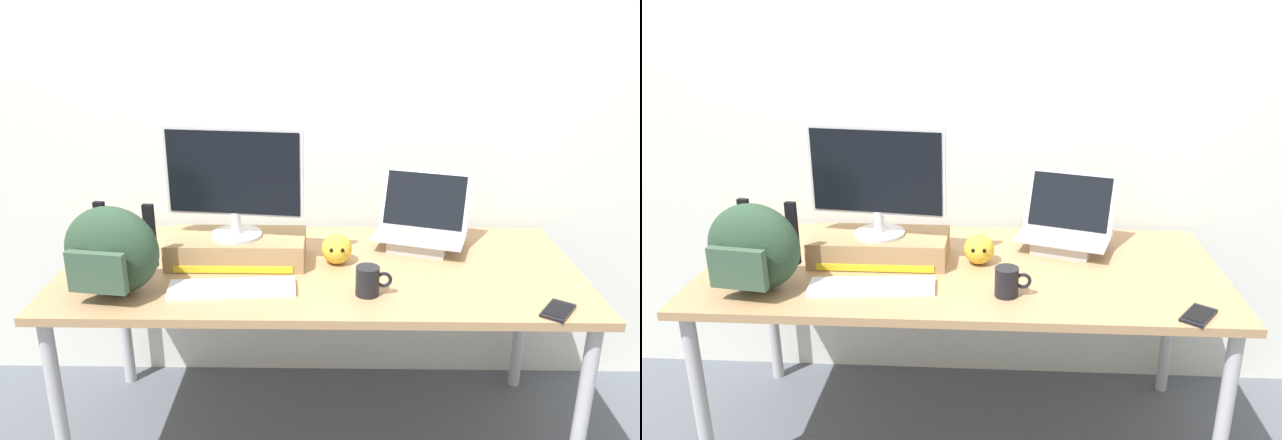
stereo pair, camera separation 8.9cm
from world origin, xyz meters
TOP-DOWN VIEW (x-y plane):
  - ground_plane at (0.00, 0.00)m, footprint 20.00×20.00m
  - back_wall at (0.00, 0.51)m, footprint 7.00×0.10m
  - desk at (0.00, 0.00)m, footprint 1.88×0.83m
  - toner_box_yellow at (-0.31, 0.04)m, footprint 0.50×0.24m
  - desktop_monitor at (-0.31, 0.04)m, footprint 0.50×0.19m
  - open_laptop at (0.39, 0.20)m, footprint 0.41×0.34m
  - external_keyboard at (-0.29, -0.21)m, footprint 0.43×0.16m
  - messenger_backpack at (-0.68, -0.23)m, footprint 0.34×0.27m
  - coffee_mug at (0.16, -0.23)m, footprint 0.12×0.08m
  - cell_phone at (0.76, -0.34)m, footprint 0.14×0.15m
  - plush_toy at (0.06, 0.03)m, footprint 0.11×0.11m

SIDE VIEW (x-z plane):
  - ground_plane at x=0.00m, z-range 0.00..0.00m
  - desk at x=0.00m, z-range 0.31..1.05m
  - cell_phone at x=0.76m, z-range 0.74..0.75m
  - external_keyboard at x=-0.29m, z-range 0.74..0.76m
  - toner_box_yellow at x=-0.31m, z-range 0.74..0.84m
  - coffee_mug at x=0.16m, z-range 0.74..0.84m
  - plush_toy at x=0.06m, z-range 0.74..0.85m
  - open_laptop at x=0.39m, z-range 0.66..0.94m
  - messenger_backpack at x=-0.68m, z-range 0.74..1.04m
  - desktop_monitor at x=-0.31m, z-range 0.85..1.26m
  - back_wall at x=0.00m, z-range 0.00..2.60m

